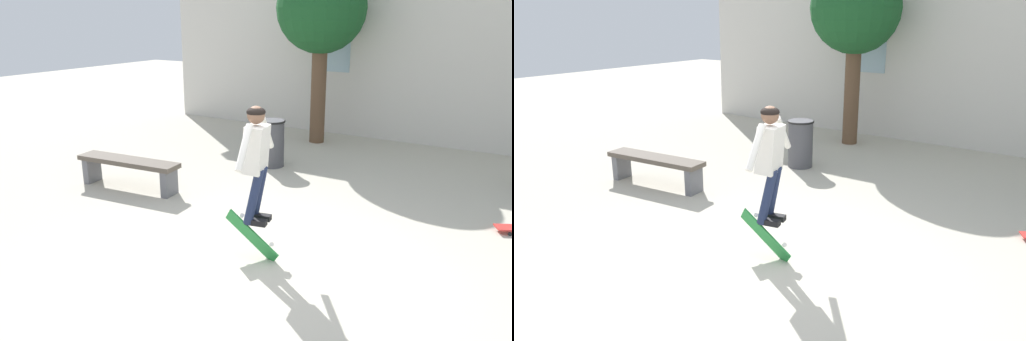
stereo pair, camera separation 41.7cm
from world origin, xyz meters
The scene contains 7 objects.
ground_plane centered at (0.00, 0.00, 0.00)m, with size 40.00×40.00×0.00m, color beige.
building_backdrop centered at (0.01, 7.08, 2.22)m, with size 14.33×0.52×5.23m.
tree_left centered at (-2.06, 5.86, 2.92)m, with size 1.96×1.96×3.96m.
park_bench centered at (-3.41, 1.25, 0.38)m, with size 1.92×0.59×0.52m.
trash_bin centered at (-1.99, 3.65, 0.48)m, with size 0.52×0.52×0.91m.
skater centered at (-0.28, 0.28, 1.29)m, with size 0.35×1.17×1.42m.
skateboard_flipping centered at (-0.29, 0.21, 0.28)m, with size 0.78×0.19×0.64m.
Camera 1 is at (2.65, -4.49, 2.86)m, focal length 35.00 mm.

